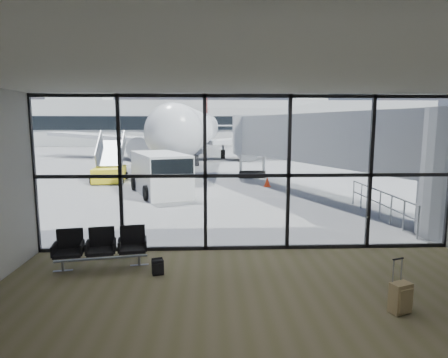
{
  "coord_description": "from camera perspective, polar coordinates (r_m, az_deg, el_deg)",
  "views": [
    {
      "loc": [
        -1.09,
        -10.59,
        3.63
      ],
      "look_at": [
        -0.54,
        3.0,
        1.67
      ],
      "focal_mm": 30.0,
      "sensor_mm": 36.0,
      "label": 1
    }
  ],
  "objects": [
    {
      "name": "ground",
      "position": [
        50.74,
        -1.09,
        4.1
      ],
      "size": [
        220.0,
        220.0,
        0.0
      ],
      "primitive_type": "plane",
      "color": "slate",
      "rests_on": "ground"
    },
    {
      "name": "lounge_shell",
      "position": [
        5.98,
        8.21,
        -1.35
      ],
      "size": [
        12.02,
        8.01,
        4.51
      ],
      "color": "brown",
      "rests_on": "ground"
    },
    {
      "name": "glass_curtain_wall",
      "position": [
        10.74,
        3.52,
        0.77
      ],
      "size": [
        12.1,
        0.12,
        4.5
      ],
      "color": "white",
      "rests_on": "ground"
    },
    {
      "name": "jet_bridge",
      "position": [
        18.68,
        16.46,
        5.19
      ],
      "size": [
        8.0,
        16.5,
        4.33
      ],
      "color": "#A5A8AA",
      "rests_on": "ground"
    },
    {
      "name": "apron_railing",
      "position": [
        15.87,
        22.69,
        -3.02
      ],
      "size": [
        0.06,
        5.46,
        1.11
      ],
      "color": "gray",
      "rests_on": "ground"
    },
    {
      "name": "far_terminal",
      "position": [
        72.57,
        -1.94,
        8.66
      ],
      "size": [
        80.0,
        12.2,
        11.0
      ],
      "color": "beige",
      "rests_on": "ground"
    },
    {
      "name": "tree_0",
      "position": [
        93.55,
        -30.62,
        7.69
      ],
      "size": [
        4.95,
        4.95,
        7.12
      ],
      "color": "#382619",
      "rests_on": "ground"
    },
    {
      "name": "tree_1",
      "position": [
        90.89,
        -27.28,
        8.33
      ],
      "size": [
        5.61,
        5.61,
        8.07
      ],
      "color": "#382619",
      "rests_on": "ground"
    },
    {
      "name": "tree_2",
      "position": [
        88.57,
        -23.74,
        8.97
      ],
      "size": [
        6.27,
        6.27,
        9.03
      ],
      "color": "#382619",
      "rests_on": "ground"
    },
    {
      "name": "tree_3",
      "position": [
        86.57,
        -19.96,
        8.38
      ],
      "size": [
        4.95,
        4.95,
        7.12
      ],
      "color": "#382619",
      "rests_on": "ground"
    },
    {
      "name": "tree_4",
      "position": [
        84.98,
        -16.07,
        8.98
      ],
      "size": [
        5.61,
        5.61,
        8.07
      ],
      "color": "#382619",
      "rests_on": "ground"
    },
    {
      "name": "tree_5",
      "position": [
        83.79,
        -12.04,
        9.56
      ],
      "size": [
        6.27,
        6.27,
        9.03
      ],
      "color": "#382619",
      "rests_on": "ground"
    },
    {
      "name": "seating_row",
      "position": [
        10.27,
        -18.16,
        -9.61
      ],
      "size": [
        2.28,
        1.0,
        1.02
      ],
      "rotation": [
        0.0,
        0.0,
        0.17
      ],
      "color": "gray",
      "rests_on": "ground"
    },
    {
      "name": "backpack",
      "position": [
        9.52,
        -10.06,
        -13.09
      ],
      "size": [
        0.31,
        0.31,
        0.41
      ],
      "rotation": [
        0.0,
        0.0,
        0.29
      ],
      "color": "black",
      "rests_on": "ground"
    },
    {
      "name": "suitcase",
      "position": [
        8.34,
        25.34,
        -16.01
      ],
      "size": [
        0.46,
        0.39,
        1.08
      ],
      "rotation": [
        0.0,
        0.0,
        0.37
      ],
      "color": "#967F53",
      "rests_on": "ground"
    },
    {
      "name": "airliner",
      "position": [
        42.02,
        -4.19,
        7.44
      ],
      "size": [
        33.95,
        39.35,
        10.13
      ],
      "rotation": [
        0.0,
        0.0,
        -0.05
      ],
      "color": "silver",
      "rests_on": "ground"
    },
    {
      "name": "service_van",
      "position": [
        20.1,
        -9.6,
        0.89
      ],
      "size": [
        3.84,
        5.44,
        2.17
      ],
      "rotation": [
        0.0,
        0.0,
        0.37
      ],
      "color": "silver",
      "rests_on": "ground"
    },
    {
      "name": "belt_loader",
      "position": [
        34.45,
        -5.54,
        3.09
      ],
      "size": [
        2.17,
        3.99,
        1.75
      ],
      "rotation": [
        0.0,
        0.0,
        0.24
      ],
      "color": "black",
      "rests_on": "ground"
    },
    {
      "name": "mobile_stairs",
      "position": [
        25.43,
        -16.99,
        1.05
      ],
      "size": [
        2.23,
        3.83,
        2.59
      ],
      "rotation": [
        0.0,
        0.0,
        0.09
      ],
      "color": "yellow",
      "rests_on": "ground"
    },
    {
      "name": "traffic_cone_a",
      "position": [
        22.42,
        6.6,
        -0.47
      ],
      "size": [
        0.41,
        0.41,
        0.58
      ],
      "color": "#F0330C",
      "rests_on": "ground"
    },
    {
      "name": "traffic_cone_b",
      "position": [
        22.02,
        -6.48,
        -0.66
      ],
      "size": [
        0.39,
        0.39,
        0.55
      ],
      "color": "orange",
      "rests_on": "ground"
    }
  ]
}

